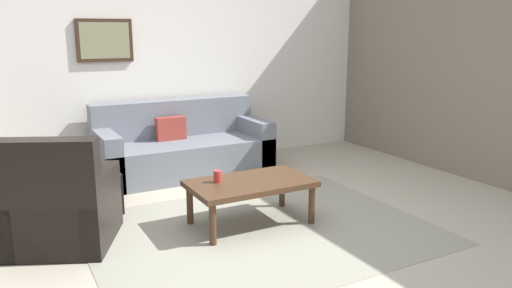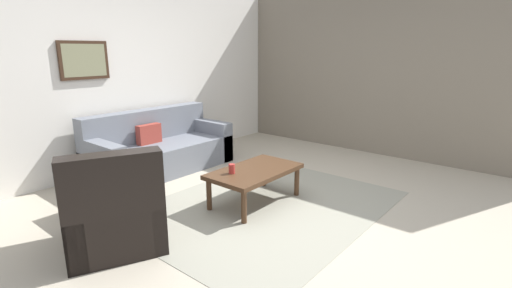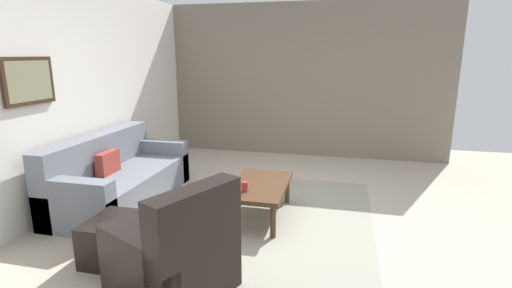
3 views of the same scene
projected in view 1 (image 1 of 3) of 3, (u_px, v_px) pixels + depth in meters
name	position (u px, v px, depth m)	size (l,w,h in m)	color
ground_plane	(260.00, 230.00, 4.37)	(8.00, 8.00, 0.00)	#B2A893
rear_partition	(162.00, 57.00, 6.28)	(6.00, 0.12, 2.80)	silver
stone_feature_panel	(498.00, 61.00, 5.44)	(0.12, 5.20, 2.80)	slate
area_rug	(260.00, 230.00, 4.37)	(2.92, 2.26, 0.01)	gray
couch_main	(181.00, 149.00, 6.11)	(2.07, 0.92, 0.88)	slate
armchair_leather	(59.00, 211.00, 3.98)	(1.06, 1.06, 0.95)	black
ottoman	(88.00, 191.00, 4.81)	(0.56, 0.56, 0.40)	black
coffee_table	(251.00, 186.00, 4.45)	(1.10, 0.64, 0.41)	#472D1C
cup	(218.00, 176.00, 4.38)	(0.07, 0.07, 0.11)	#B2332D
framed_artwork	(105.00, 40.00, 5.83)	(0.65, 0.04, 0.50)	#382316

